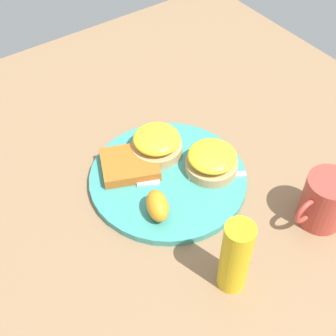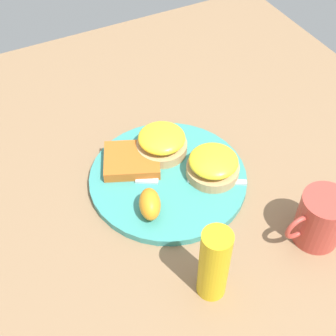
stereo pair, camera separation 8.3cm
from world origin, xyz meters
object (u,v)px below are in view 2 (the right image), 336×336
(sandwich_benedict_right, at_px, (162,142))
(fork, at_px, (183,180))
(hashbrown_patty, at_px, (132,160))
(orange_wedge, at_px, (150,204))
(condiment_bottle, at_px, (214,264))
(sandwich_benedict_left, at_px, (213,165))
(cup, at_px, (320,219))

(sandwich_benedict_right, bearing_deg, fork, 90.50)
(hashbrown_patty, distance_m, fork, 0.10)
(orange_wedge, xyz_separation_m, condiment_bottle, (-0.02, 0.16, 0.03))
(sandwich_benedict_right, xyz_separation_m, orange_wedge, (0.08, 0.12, -0.00))
(sandwich_benedict_left, xyz_separation_m, sandwich_benedict_right, (0.06, -0.09, 0.00))
(sandwich_benedict_left, distance_m, sandwich_benedict_right, 0.11)
(cup, bearing_deg, condiment_bottle, 1.69)
(sandwich_benedict_left, distance_m, condiment_bottle, 0.22)
(condiment_bottle, bearing_deg, orange_wedge, -81.61)
(hashbrown_patty, relative_size, fork, 0.56)
(sandwich_benedict_right, height_order, condiment_bottle, condiment_bottle)
(sandwich_benedict_left, xyz_separation_m, cup, (-0.09, 0.19, 0.01))
(sandwich_benedict_right, bearing_deg, sandwich_benedict_left, 120.65)
(sandwich_benedict_left, height_order, sandwich_benedict_right, same)
(sandwich_benedict_left, distance_m, fork, 0.06)
(orange_wedge, height_order, fork, orange_wedge)
(hashbrown_patty, relative_size, orange_wedge, 1.68)
(sandwich_benedict_right, height_order, fork, sandwich_benedict_right)
(sandwich_benedict_left, distance_m, cup, 0.20)
(sandwich_benedict_right, relative_size, orange_wedge, 1.60)
(fork, xyz_separation_m, condiment_bottle, (0.06, 0.20, 0.05))
(cup, distance_m, condiment_bottle, 0.20)
(hashbrown_patty, relative_size, cup, 0.94)
(hashbrown_patty, height_order, condiment_bottle, condiment_bottle)
(hashbrown_patty, distance_m, orange_wedge, 0.12)
(sandwich_benedict_left, height_order, condiment_bottle, condiment_bottle)
(orange_wedge, bearing_deg, sandwich_benedict_right, -124.00)
(condiment_bottle, bearing_deg, cup, -178.31)
(sandwich_benedict_right, distance_m, condiment_bottle, 0.29)
(sandwich_benedict_right, distance_m, cup, 0.31)
(fork, xyz_separation_m, cup, (-0.14, 0.19, 0.03))
(sandwich_benedict_left, distance_m, hashbrown_patty, 0.15)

